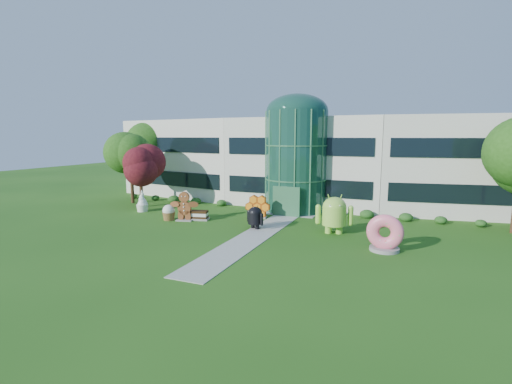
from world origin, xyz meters
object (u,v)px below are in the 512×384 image
at_px(android_green, 334,212).
at_px(android_black, 255,216).
at_px(gingerbread, 184,206).
at_px(donut, 385,232).

bearing_deg(android_green, android_black, 177.41).
distance_m(android_green, gingerbread, 13.06).
height_order(android_green, donut, android_green).
height_order(android_green, gingerbread, android_green).
bearing_deg(android_green, donut, -50.40).
height_order(android_green, android_black, android_green).
bearing_deg(gingerbread, android_green, -11.49).
xyz_separation_m(android_green, gingerbread, (-13.03, -0.69, -0.37)).
bearing_deg(android_black, donut, 13.14).
xyz_separation_m(android_black, donut, (10.01, -2.01, 0.17)).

